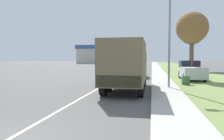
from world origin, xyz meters
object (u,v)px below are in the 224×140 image
(car_second_ahead, at_px, (113,68))
(pickup_truck, at_px, (191,71))
(car_third_ahead, at_px, (122,65))
(lamp_post, at_px, (166,29))
(car_nearest_ahead, at_px, (136,70))
(military_truck, at_px, (126,64))

(car_second_ahead, xyz_separation_m, pickup_truck, (9.38, -9.68, 0.21))
(car_third_ahead, distance_m, lamp_post, 24.95)
(lamp_post, bearing_deg, pickup_truck, 67.78)
(car_nearest_ahead, relative_size, pickup_truck, 0.86)
(military_truck, relative_size, car_second_ahead, 1.64)
(car_nearest_ahead, bearing_deg, car_third_ahead, 103.03)
(car_third_ahead, bearing_deg, lamp_post, -75.62)
(pickup_truck, bearing_deg, car_third_ahead, 117.49)
(military_truck, xyz_separation_m, car_nearest_ahead, (-0.12, 10.12, -0.93))
(pickup_truck, xyz_separation_m, lamp_post, (-2.78, -6.81, 3.16))
(pickup_truck, distance_m, lamp_post, 8.01)
(pickup_truck, relative_size, lamp_post, 0.77)
(military_truck, height_order, car_third_ahead, military_truck)
(car_second_ahead, bearing_deg, military_truck, -77.08)
(car_third_ahead, bearing_deg, car_nearest_ahead, -76.97)
(car_second_ahead, xyz_separation_m, car_third_ahead, (0.45, 7.47, 0.09))
(car_second_ahead, distance_m, car_third_ahead, 7.48)
(military_truck, bearing_deg, car_second_ahead, 102.92)
(military_truck, distance_m, lamp_post, 3.68)
(car_second_ahead, distance_m, lamp_post, 18.08)
(car_third_ahead, bearing_deg, pickup_truck, -62.51)
(car_third_ahead, bearing_deg, car_second_ahead, -93.47)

